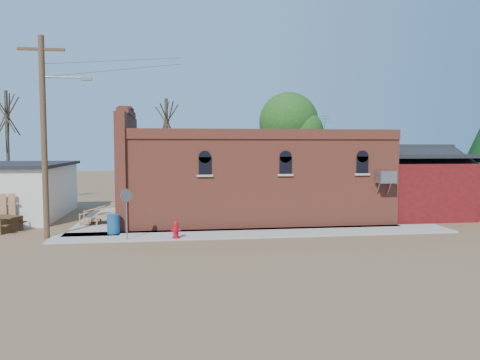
{
  "coord_description": "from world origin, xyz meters",
  "views": [
    {
      "loc": [
        -2.46,
        -20.67,
        4.17
      ],
      "look_at": [
        0.9,
        3.24,
        2.4
      ],
      "focal_mm": 35.0,
      "sensor_mm": 36.0,
      "label": 1
    }
  ],
  "objects": [
    {
      "name": "ground",
      "position": [
        0.0,
        0.0,
        0.0
      ],
      "size": [
        120.0,
        120.0,
        0.0
      ],
      "primitive_type": "plane",
      "color": "brown",
      "rests_on": "ground"
    },
    {
      "name": "brick_bar",
      "position": [
        1.64,
        5.49,
        2.34
      ],
      "size": [
        16.4,
        7.97,
        6.3
      ],
      "color": "#A84933",
      "rests_on": "ground"
    },
    {
      "name": "utility_pole",
      "position": [
        -8.14,
        1.2,
        4.77
      ],
      "size": [
        3.12,
        0.26,
        9.0
      ],
      "color": "#4C341E",
      "rests_on": "ground"
    },
    {
      "name": "sidewalk_south",
      "position": [
        1.5,
        0.9,
        0.04
      ],
      "size": [
        19.0,
        2.2,
        0.08
      ],
      "primitive_type": "cube",
      "color": "#9E9991",
      "rests_on": "ground"
    },
    {
      "name": "tree_bare_far",
      "position": [
        -14.0,
        14.0,
        6.36
      ],
      "size": [
        2.8,
        2.8,
        8.16
      ],
      "color": "#4E3C2C",
      "rests_on": "ground"
    },
    {
      "name": "stop_sign",
      "position": [
        -4.54,
        0.0,
        1.8
      ],
      "size": [
        0.49,
        0.44,
        2.24
      ],
      "rotation": [
        0.0,
        0.0,
        0.29
      ],
      "color": "gray",
      "rests_on": "sidewalk_south"
    },
    {
      "name": "trash_barrel",
      "position": [
        -5.3,
        1.5,
        0.53
      ],
      "size": [
        0.72,
        0.72,
        0.89
      ],
      "primitive_type": "cylinder",
      "rotation": [
        0.0,
        0.0,
        -0.28
      ],
      "color": "navy",
      "rests_on": "sidewalk_west"
    },
    {
      "name": "picnic_table",
      "position": [
        -10.8,
        3.2,
        0.51
      ],
      "size": [
        2.27,
        2.05,
        0.78
      ],
      "rotation": [
        0.0,
        0.0,
        -0.43
      ],
      "color": "#47331C",
      "rests_on": "ground"
    },
    {
      "name": "red_shed",
      "position": [
        11.5,
        5.5,
        2.27
      ],
      "size": [
        5.4,
        6.4,
        4.3
      ],
      "color": "#510E0F",
      "rests_on": "ground"
    },
    {
      "name": "fire_hydrant",
      "position": [
        -2.43,
        -0.0,
        0.46
      ],
      "size": [
        0.44,
        0.42,
        0.77
      ],
      "rotation": [
        0.0,
        0.0,
        0.21
      ],
      "color": "#B60A1A",
      "rests_on": "sidewalk_south"
    },
    {
      "name": "sidewalk_west",
      "position": [
        -6.3,
        6.0,
        0.04
      ],
      "size": [
        2.6,
        10.0,
        0.08
      ],
      "primitive_type": "cube",
      "color": "#9E9991",
      "rests_on": "ground"
    },
    {
      "name": "tree_bare_near",
      "position": [
        -3.0,
        13.0,
        5.96
      ],
      "size": [
        2.8,
        2.8,
        7.65
      ],
      "color": "#4E3C2C",
      "rests_on": "ground"
    },
    {
      "name": "tree_leafy",
      "position": [
        6.0,
        13.5,
        5.93
      ],
      "size": [
        4.4,
        4.4,
        8.15
      ],
      "color": "#4E3C2C",
      "rests_on": "ground"
    }
  ]
}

